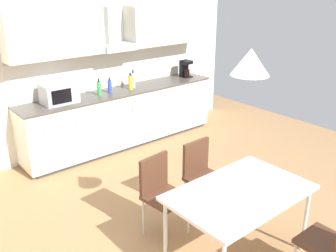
{
  "coord_description": "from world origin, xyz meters",
  "views": [
    {
      "loc": [
        -2.24,
        -2.39,
        2.55
      ],
      "look_at": [
        0.32,
        0.7,
        1.0
      ],
      "focal_mm": 40.0,
      "sensor_mm": 36.0,
      "label": 1
    }
  ],
  "objects_px": {
    "bottle_green": "(99,88)",
    "pendant_lamp": "(251,62)",
    "coffee_maker": "(185,69)",
    "chair_far_right": "(202,171)",
    "chair_near_right": "(336,240)",
    "bottle_blue": "(110,86)",
    "bottle_yellow": "(130,82)",
    "microwave": "(59,93)",
    "bottle_white": "(133,80)",
    "dining_table": "(240,196)",
    "chair_far_left": "(160,188)"
  },
  "relations": [
    {
      "from": "coffee_maker",
      "to": "chair_far_right",
      "type": "distance_m",
      "value": 2.94
    },
    {
      "from": "bottle_yellow",
      "to": "pendant_lamp",
      "type": "bearing_deg",
      "value": -105.58
    },
    {
      "from": "bottle_green",
      "to": "chair_far_left",
      "type": "relative_size",
      "value": 0.3
    },
    {
      "from": "bottle_blue",
      "to": "bottle_yellow",
      "type": "xyz_separation_m",
      "value": [
        0.36,
        -0.04,
        0.01
      ]
    },
    {
      "from": "bottle_blue",
      "to": "coffee_maker",
      "type": "bearing_deg",
      "value": 1.17
    },
    {
      "from": "microwave",
      "to": "coffee_maker",
      "type": "relative_size",
      "value": 1.6
    },
    {
      "from": "dining_table",
      "to": "pendant_lamp",
      "type": "xyz_separation_m",
      "value": [
        0.0,
        0.0,
        1.25
      ]
    },
    {
      "from": "chair_near_right",
      "to": "pendant_lamp",
      "type": "bearing_deg",
      "value": 110.34
    },
    {
      "from": "bottle_white",
      "to": "chair_near_right",
      "type": "xyz_separation_m",
      "value": [
        -0.63,
        -3.86,
        -0.52
      ]
    },
    {
      "from": "microwave",
      "to": "dining_table",
      "type": "xyz_separation_m",
      "value": [
        0.35,
        -3.05,
        -0.37
      ]
    },
    {
      "from": "chair_far_left",
      "to": "pendant_lamp",
      "type": "bearing_deg",
      "value": -69.0
    },
    {
      "from": "microwave",
      "to": "pendant_lamp",
      "type": "relative_size",
      "value": 1.5
    },
    {
      "from": "coffee_maker",
      "to": "bottle_yellow",
      "type": "distance_m",
      "value": 1.25
    },
    {
      "from": "bottle_blue",
      "to": "pendant_lamp",
      "type": "height_order",
      "value": "pendant_lamp"
    },
    {
      "from": "chair_far_right",
      "to": "bottle_blue",
      "type": "bearing_deg",
      "value": 85.43
    },
    {
      "from": "bottle_green",
      "to": "chair_far_right",
      "type": "height_order",
      "value": "bottle_green"
    },
    {
      "from": "pendant_lamp",
      "to": "bottle_blue",
      "type": "bearing_deg",
      "value": 81.11
    },
    {
      "from": "chair_far_left",
      "to": "microwave",
      "type": "bearing_deg",
      "value": 91.19
    },
    {
      "from": "bottle_yellow",
      "to": "dining_table",
      "type": "bearing_deg",
      "value": -105.58
    },
    {
      "from": "microwave",
      "to": "bottle_blue",
      "type": "relative_size",
      "value": 1.99
    },
    {
      "from": "bottle_green",
      "to": "pendant_lamp",
      "type": "xyz_separation_m",
      "value": [
        -0.28,
        -3.02,
        0.91
      ]
    },
    {
      "from": "chair_near_right",
      "to": "pendant_lamp",
      "type": "relative_size",
      "value": 2.72
    },
    {
      "from": "bottle_blue",
      "to": "chair_near_right",
      "type": "height_order",
      "value": "bottle_blue"
    },
    {
      "from": "microwave",
      "to": "chair_far_left",
      "type": "bearing_deg",
      "value": -88.81
    },
    {
      "from": "bottle_blue",
      "to": "dining_table",
      "type": "distance_m",
      "value": 3.1
    },
    {
      "from": "coffee_maker",
      "to": "chair_far_left",
      "type": "bearing_deg",
      "value": -136.45
    },
    {
      "from": "bottle_green",
      "to": "dining_table",
      "type": "distance_m",
      "value": 3.06
    },
    {
      "from": "bottle_yellow",
      "to": "chair_far_left",
      "type": "distance_m",
      "value": 2.53
    },
    {
      "from": "coffee_maker",
      "to": "chair_far_right",
      "type": "xyz_separation_m",
      "value": [
        -1.79,
        -2.27,
        -0.55
      ]
    },
    {
      "from": "bottle_blue",
      "to": "chair_far_right",
      "type": "height_order",
      "value": "bottle_blue"
    },
    {
      "from": "bottle_green",
      "to": "chair_near_right",
      "type": "height_order",
      "value": "bottle_green"
    },
    {
      "from": "bottle_white",
      "to": "dining_table",
      "type": "height_order",
      "value": "bottle_white"
    },
    {
      "from": "microwave",
      "to": "chair_near_right",
      "type": "xyz_separation_m",
      "value": [
        0.65,
        -3.85,
        -0.54
      ]
    },
    {
      "from": "coffee_maker",
      "to": "chair_near_right",
      "type": "height_order",
      "value": "coffee_maker"
    },
    {
      "from": "bottle_yellow",
      "to": "dining_table",
      "type": "distance_m",
      "value": 3.13
    },
    {
      "from": "bottle_green",
      "to": "pendant_lamp",
      "type": "height_order",
      "value": "pendant_lamp"
    },
    {
      "from": "chair_far_right",
      "to": "microwave",
      "type": "bearing_deg",
      "value": 106.13
    },
    {
      "from": "chair_far_right",
      "to": "pendant_lamp",
      "type": "distance_m",
      "value": 1.65
    },
    {
      "from": "bottle_green",
      "to": "bottle_yellow",
      "type": "relative_size",
      "value": 0.97
    },
    {
      "from": "coffee_maker",
      "to": "bottle_blue",
      "type": "distance_m",
      "value": 1.61
    },
    {
      "from": "bottle_green",
      "to": "chair_far_left",
      "type": "distance_m",
      "value": 2.36
    },
    {
      "from": "bottle_green",
      "to": "bottle_yellow",
      "type": "bearing_deg",
      "value": -2.43
    },
    {
      "from": "bottle_blue",
      "to": "chair_near_right",
      "type": "bearing_deg",
      "value": -92.67
    },
    {
      "from": "microwave",
      "to": "chair_near_right",
      "type": "bearing_deg",
      "value": -80.41
    },
    {
      "from": "coffee_maker",
      "to": "dining_table",
      "type": "relative_size",
      "value": 0.23
    },
    {
      "from": "bottle_white",
      "to": "bottle_yellow",
      "type": "bearing_deg",
      "value": -148.7
    },
    {
      "from": "dining_table",
      "to": "chair_far_left",
      "type": "height_order",
      "value": "chair_far_left"
    },
    {
      "from": "microwave",
      "to": "bottle_white",
      "type": "distance_m",
      "value": 1.28
    },
    {
      "from": "chair_far_left",
      "to": "dining_table",
      "type": "bearing_deg",
      "value": -69.0
    },
    {
      "from": "microwave",
      "to": "chair_far_left",
      "type": "distance_m",
      "value": 2.31
    }
  ]
}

